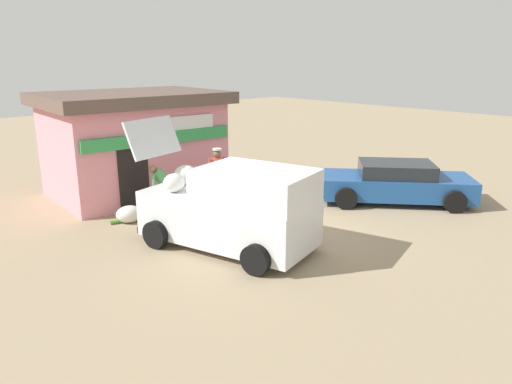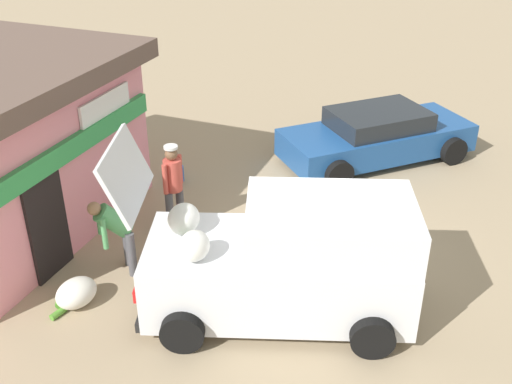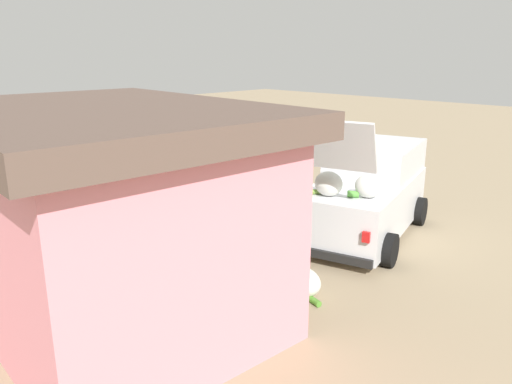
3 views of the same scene
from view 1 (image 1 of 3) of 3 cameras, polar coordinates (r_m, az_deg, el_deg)
The scene contains 8 objects.
ground_plane at distance 12.33m, azimuth 2.88°, elevation -4.76°, with size 60.00×60.00×0.00m, color #9E896B.
storefront_bar at distance 16.02m, azimuth -14.18°, elevation 5.73°, with size 5.72×4.37×3.23m.
delivery_van at distance 11.06m, azimuth -2.73°, elevation -1.91°, with size 2.95×4.70×2.85m.
parked_sedan at distance 15.31m, azimuth 16.10°, elevation 1.04°, with size 4.23×4.53×1.23m.
vendor_standing at distance 14.08m, azimuth -4.55°, elevation 2.16°, with size 0.56×0.40×1.77m.
customer_bending at distance 13.51m, azimuth -10.68°, elevation 0.74°, with size 0.70×0.72×1.45m.
unloaded_banana_pile at distance 13.42m, azimuth -14.73°, elevation -2.57°, with size 0.91×0.75×0.46m.
paint_bucket at distance 16.04m, azimuth -1.04°, elevation 0.78°, with size 0.27×0.27×0.35m, color blue.
Camera 1 is at (-8.32, -8.02, 4.31)m, focal length 33.93 mm.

